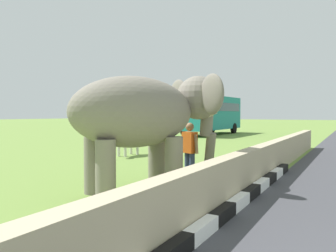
{
  "coord_description": "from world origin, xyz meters",
  "views": [
    {
      "loc": [
        -3.44,
        1.87,
        1.89
      ],
      "look_at": [
        3.37,
        5.84,
        1.6
      ],
      "focal_mm": 34.44,
      "sensor_mm": 36.0,
      "label": 1
    }
  ],
  "objects_px": {
    "cow_near": "(128,137)",
    "bus_teal": "(211,112)",
    "person_handler": "(190,149)",
    "elephant": "(147,114)"
  },
  "relations": [
    {
      "from": "cow_near",
      "to": "person_handler",
      "type": "bearing_deg",
      "value": -126.61
    },
    {
      "from": "elephant",
      "to": "person_handler",
      "type": "bearing_deg",
      "value": -16.86
    },
    {
      "from": "elephant",
      "to": "bus_teal",
      "type": "bearing_deg",
      "value": 18.74
    },
    {
      "from": "person_handler",
      "to": "bus_teal",
      "type": "height_order",
      "value": "bus_teal"
    },
    {
      "from": "person_handler",
      "to": "bus_teal",
      "type": "xyz_separation_m",
      "value": [
        19.64,
        7.59,
        1.15
      ]
    },
    {
      "from": "elephant",
      "to": "person_handler",
      "type": "height_order",
      "value": "elephant"
    },
    {
      "from": "bus_teal",
      "to": "cow_near",
      "type": "xyz_separation_m",
      "value": [
        -15.94,
        -2.61,
        -1.21
      ]
    },
    {
      "from": "person_handler",
      "to": "elephant",
      "type": "bearing_deg",
      "value": 163.14
    },
    {
      "from": "cow_near",
      "to": "bus_teal",
      "type": "bearing_deg",
      "value": 9.31
    },
    {
      "from": "elephant",
      "to": "person_handler",
      "type": "xyz_separation_m",
      "value": [
        1.44,
        -0.44,
        -0.97
      ]
    }
  ]
}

